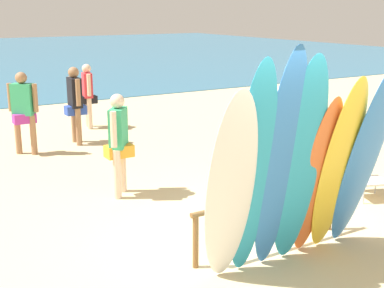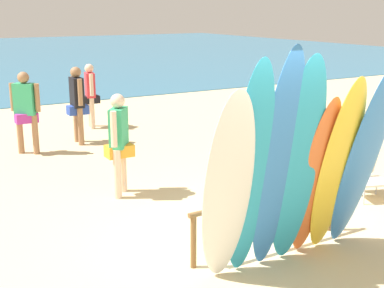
{
  "view_description": "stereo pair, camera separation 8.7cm",
  "coord_description": "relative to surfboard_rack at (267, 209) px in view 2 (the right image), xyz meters",
  "views": [
    {
      "loc": [
        -3.89,
        -4.71,
        2.9
      ],
      "look_at": [
        0.0,
        1.86,
        0.92
      ],
      "focal_mm": 48.96,
      "sensor_mm": 36.0,
      "label": 1
    },
    {
      "loc": [
        -3.82,
        -4.76,
        2.9
      ],
      "look_at": [
        0.0,
        1.86,
        0.92
      ],
      "focal_mm": 48.96,
      "sensor_mm": 36.0,
      "label": 2
    }
  ],
  "objects": [
    {
      "name": "surfboard_teal_3",
      "position": [
        -0.0,
        -0.51,
        0.72
      ],
      "size": [
        0.61,
        0.55,
        2.47
      ],
      "primitive_type": "ellipsoid",
      "rotation": [
        0.18,
        0.0,
        -0.09
      ],
      "color": "#289EC6",
      "rests_on": "ground"
    },
    {
      "name": "beach_chair_red",
      "position": [
        2.72,
        2.89,
        -0.09
      ],
      "size": [
        0.73,
        0.86,
        0.8
      ],
      "rotation": [
        0.0,
        0.0,
        0.37
      ],
      "color": "#B7B7BC",
      "rests_on": "ground"
    },
    {
      "name": "ground",
      "position": [
        0.0,
        14.0,
        -0.51
      ],
      "size": [
        60.0,
        60.0,
        0.0
      ],
      "primitive_type": "plane",
      "color": "#D3BC8C"
    },
    {
      "name": "surfboard_blue_6",
      "position": [
        0.94,
        -0.6,
        0.67
      ],
      "size": [
        0.63,
        0.77,
        2.37
      ],
      "primitive_type": "ellipsoid",
      "rotation": [
        0.27,
        0.0,
        0.07
      ],
      "color": "#337AD1",
      "rests_on": "ground"
    },
    {
      "name": "surfboard_rack",
      "position": [
        0.0,
        0.0,
        0.0
      ],
      "size": [
        2.23,
        0.07,
        0.68
      ],
      "color": "brown",
      "rests_on": "ground"
    },
    {
      "name": "surfboard_teal_1",
      "position": [
        -0.65,
        -0.49,
        0.72
      ],
      "size": [
        0.53,
        0.55,
        2.46
      ],
      "primitive_type": "ellipsoid",
      "rotation": [
        0.18,
        0.0,
        -0.1
      ],
      "color": "#289EC6",
      "rests_on": "ground"
    },
    {
      "name": "beach_chair_blue",
      "position": [
        2.52,
        0.7,
        -0.08
      ],
      "size": [
        0.69,
        0.78,
        0.83
      ],
      "rotation": [
        0.0,
        0.0,
        -0.34
      ],
      "color": "#B7B7BC",
      "rests_on": "ground"
    },
    {
      "name": "beachgoer_by_water",
      "position": [
        0.43,
        7.65,
        0.4
      ],
      "size": [
        0.41,
        0.6,
        1.59
      ],
      "rotation": [
        0.0,
        0.0,
        4.53
      ],
      "color": "beige",
      "rests_on": "ground"
    },
    {
      "name": "surfboard_white_0",
      "position": [
        -0.91,
        -0.48,
        0.57
      ],
      "size": [
        0.62,
        0.54,
        2.17
      ],
      "primitive_type": "ellipsoid",
      "rotation": [
        0.19,
        0.0,
        -0.09
      ],
      "color": "white",
      "rests_on": "ground"
    },
    {
      "name": "surfboard_blue_2",
      "position": [
        -0.29,
        -0.51,
        0.77
      ],
      "size": [
        0.54,
        0.54,
        2.57
      ],
      "primitive_type": "ellipsoid",
      "rotation": [
        0.17,
        0.0,
        0.04
      ],
      "color": "#337AD1",
      "rests_on": "ground"
    },
    {
      "name": "beachgoer_midbeach",
      "position": [
        1.36,
        1.48,
        0.5
      ],
      "size": [
        0.56,
        0.44,
        1.75
      ],
      "rotation": [
        0.0,
        0.0,
        3.77
      ],
      "color": "beige",
      "rests_on": "ground"
    },
    {
      "name": "beachgoer_strolling",
      "position": [
        -0.83,
        2.71,
        0.43
      ],
      "size": [
        0.43,
        0.51,
        1.64
      ],
      "rotation": [
        0.0,
        0.0,
        0.91
      ],
      "color": "beige",
      "rests_on": "ground"
    },
    {
      "name": "surfboard_orange_4",
      "position": [
        0.33,
        -0.46,
        0.48
      ],
      "size": [
        0.55,
        0.54,
        1.99
      ],
      "primitive_type": "ellipsoid",
      "rotation": [
        0.22,
        0.0,
        0.07
      ],
      "color": "orange",
      "rests_on": "ground"
    },
    {
      "name": "beachgoer_near_rack",
      "position": [
        -1.53,
        5.95,
        0.46
      ],
      "size": [
        0.51,
        0.45,
        1.69
      ],
      "rotation": [
        0.0,
        0.0,
        5.58
      ],
      "color": "#9E704C",
      "rests_on": "ground"
    },
    {
      "name": "beachgoer_photographing",
      "position": [
        -0.36,
        6.26,
        0.46
      ],
      "size": [
        0.44,
        0.64,
        1.69
      ],
      "rotation": [
        0.0,
        0.0,
        1.53
      ],
      "color": "#9E704C",
      "rests_on": "ground"
    },
    {
      "name": "surfboard_yellow_5",
      "position": [
        0.58,
        -0.54,
        0.59
      ],
      "size": [
        0.52,
        0.63,
        2.21
      ],
      "primitive_type": "ellipsoid",
      "rotation": [
        0.24,
        0.0,
        -0.02
      ],
      "color": "yellow",
      "rests_on": "ground"
    }
  ]
}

